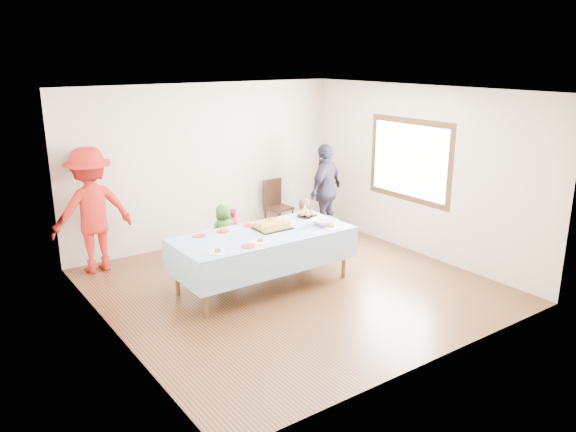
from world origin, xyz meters
The scene contains 22 objects.
ground centered at (0.00, 0.00, 0.00)m, with size 5.00×5.00×0.00m, color #401F12.
room_walls centered at (0.05, 0.00, 1.77)m, with size 5.04×5.04×2.72m.
party_table centered at (-0.32, 0.24, 0.72)m, with size 2.50×1.10×0.78m.
birthday_cake centered at (-0.10, 0.33, 0.82)m, with size 0.49×0.38×0.09m.
rolls_tray centered at (0.67, 0.54, 0.82)m, with size 0.31×0.31×0.09m.
punch_bowl centered at (0.62, 0.06, 0.82)m, with size 0.35×0.35×0.09m, color silver.
party_hat centered at (0.70, 0.64, 0.87)m, with size 0.10×0.10×0.18m, color white.
fork_pile centered at (0.30, 0.11, 0.81)m, with size 0.24×0.18×0.07m, color white, non-canonical shape.
plate_red_far_a centered at (-1.10, 0.62, 0.79)m, with size 0.18×0.18×0.01m, color red.
plate_red_far_b centered at (-0.75, 0.61, 0.79)m, with size 0.17×0.17×0.01m, color red.
plate_red_far_c centered at (-0.29, 0.64, 0.79)m, with size 0.19×0.19×0.01m, color red.
plate_red_far_d centered at (0.16, 0.70, 0.79)m, with size 0.17×0.17×0.01m, color red.
plate_red_near centered at (-0.78, -0.12, 0.79)m, with size 0.18×0.18×0.01m, color red.
plate_white_left centered at (-1.21, -0.11, 0.79)m, with size 0.24×0.24×0.01m, color white.
plate_white_mid centered at (-0.56, -0.07, 0.79)m, with size 0.24×0.24×0.01m, color white.
plate_white_right centered at (0.59, -0.14, 0.79)m, with size 0.21×0.21×0.01m, color white.
dining_chair centered at (1.28, 2.28, 0.53)m, with size 0.45×0.45×0.95m.
toddler_left centered at (0.02, 1.70, 0.38)m, with size 0.27×0.18×0.75m, color red.
toddler_mid centered at (-0.25, 1.49, 0.45)m, with size 0.44×0.29×0.91m, color #377C29.
toddler_right centered at (0.86, 0.90, 0.48)m, with size 0.47×0.36×0.96m, color #B47A54.
adult_left centered at (-2.05, 2.20, 0.94)m, with size 1.21×0.70×1.88m, color red.
adult_right centered at (1.83, 1.53, 0.83)m, with size 0.97×0.41×1.66m, color #2A2837.
Camera 1 is at (-4.29, -5.96, 3.16)m, focal length 35.00 mm.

